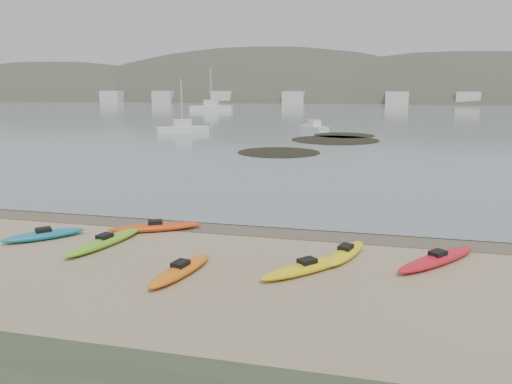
# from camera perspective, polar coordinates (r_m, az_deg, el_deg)

# --- Properties ---
(ground) EXTENTS (600.00, 600.00, 0.00)m
(ground) POSITION_cam_1_polar(r_m,az_deg,el_deg) (21.00, 0.00, -4.00)
(ground) COLOR tan
(ground) RESTS_ON ground
(wet_sand) EXTENTS (60.00, 60.00, 0.00)m
(wet_sand) POSITION_cam_1_polar(r_m,az_deg,el_deg) (20.72, -0.19, -4.22)
(wet_sand) COLOR brown
(wet_sand) RESTS_ON ground
(water) EXTENTS (1200.00, 1200.00, 0.00)m
(water) POSITION_cam_1_polar(r_m,az_deg,el_deg) (319.71, 12.91, 10.72)
(water) COLOR slate
(water) RESTS_ON ground
(kayaks) EXTENTS (24.14, 9.21, 0.34)m
(kayaks) POSITION_cam_1_polar(r_m,az_deg,el_deg) (17.47, -7.21, -6.88)
(kayaks) COLOR #D74312
(kayaks) RESTS_ON ground
(kelp_mats) EXTENTS (12.41, 24.23, 0.04)m
(kelp_mats) POSITION_cam_1_polar(r_m,az_deg,el_deg) (53.39, 7.86, 5.73)
(kelp_mats) COLOR black
(kelp_mats) RESTS_ON water
(moored_boats) EXTENTS (83.12, 76.73, 1.37)m
(moored_boats) POSITION_cam_1_polar(r_m,az_deg,el_deg) (100.00, 10.73, 8.85)
(moored_boats) COLOR silver
(moored_boats) RESTS_ON ground
(far_hills) EXTENTS (550.00, 135.00, 80.00)m
(far_hills) POSITION_cam_1_polar(r_m,az_deg,el_deg) (217.47, 22.73, 5.39)
(far_hills) COLOR #384235
(far_hills) RESTS_ON ground
(far_town) EXTENTS (199.00, 5.00, 4.00)m
(far_town) POSITION_cam_1_polar(r_m,az_deg,el_deg) (164.67, 14.20, 10.37)
(far_town) COLOR beige
(far_town) RESTS_ON ground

